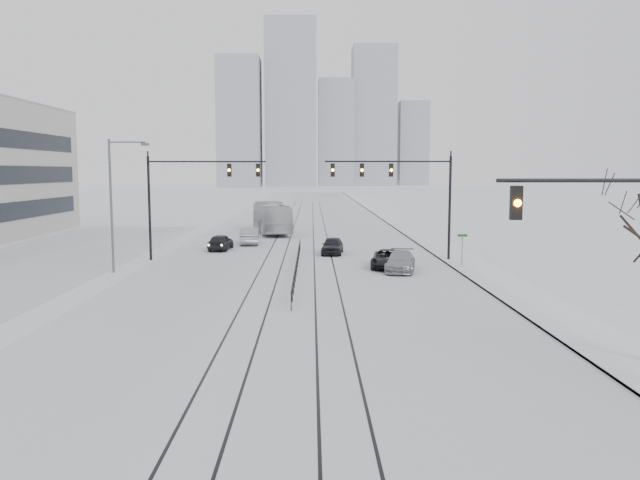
{
  "coord_description": "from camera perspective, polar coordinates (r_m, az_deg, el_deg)",
  "views": [
    {
      "loc": [
        1.02,
        -12.14,
        6.87
      ],
      "look_at": [
        1.46,
        21.04,
        3.2
      ],
      "focal_mm": 35.0,
      "sensor_mm": 36.0,
      "label": 1
    }
  ],
  "objects": [
    {
      "name": "road",
      "position": [
        72.48,
        -1.56,
        0.88
      ],
      "size": [
        22.0,
        260.0,
        0.02
      ],
      "primitive_type": "cube",
      "color": "silver",
      "rests_on": "ground"
    },
    {
      "name": "sidewalk_east",
      "position": [
        73.53,
        9.02,
        0.93
      ],
      "size": [
        5.0,
        260.0,
        0.16
      ],
      "primitive_type": "cube",
      "color": "white",
      "rests_on": "ground"
    },
    {
      "name": "curb",
      "position": [
        73.16,
        7.12,
        0.92
      ],
      "size": [
        0.1,
        260.0,
        0.12
      ],
      "primitive_type": "cube",
      "color": "gray",
      "rests_on": "ground"
    },
    {
      "name": "parking_strip",
      "position": [
        52.07,
        -24.57,
        -1.83
      ],
      "size": [
        14.0,
        60.0,
        0.03
      ],
      "primitive_type": "cube",
      "color": "silver",
      "rests_on": "ground"
    },
    {
      "name": "tram_rails",
      "position": [
        52.6,
        -1.86,
        -1.17
      ],
      "size": [
        5.3,
        180.0,
        0.01
      ],
      "color": "black",
      "rests_on": "ground"
    },
    {
      "name": "skyline",
      "position": [
        286.78,
        0.04,
        11.06
      ],
      "size": [
        96.0,
        48.0,
        72.0
      ],
      "color": "#9BA1AA",
      "rests_on": "ground"
    },
    {
      "name": "traffic_mast_ne",
      "position": [
        47.69,
        7.87,
        4.92
      ],
      "size": [
        9.6,
        0.37,
        8.0
      ],
      "color": "black",
      "rests_on": "ground"
    },
    {
      "name": "traffic_mast_nw",
      "position": [
        49.09,
        -12.01,
        4.66
      ],
      "size": [
        9.1,
        0.37,
        8.0
      ],
      "color": "black",
      "rests_on": "ground"
    },
    {
      "name": "street_light_west",
      "position": [
        44.2,
        -18.2,
        3.84
      ],
      "size": [
        2.73,
        0.25,
        9.0
      ],
      "color": "#595B60",
      "rests_on": "ground"
    },
    {
      "name": "median_fence",
      "position": [
        42.63,
        -2.12,
        -2.25
      ],
      "size": [
        0.06,
        24.0,
        1.0
      ],
      "color": "black",
      "rests_on": "ground"
    },
    {
      "name": "street_sign",
      "position": [
        45.75,
        12.88,
        -0.46
      ],
      "size": [
        0.7,
        0.06,
        2.4
      ],
      "color": "#595B60",
      "rests_on": "ground"
    },
    {
      "name": "sedan_sb_inner",
      "position": [
        55.06,
        -9.07,
        -0.2
      ],
      "size": [
        1.98,
        4.27,
        1.41
      ],
      "primitive_type": "imported",
      "rotation": [
        0.0,
        0.0,
        3.07
      ],
      "color": "black",
      "rests_on": "ground"
    },
    {
      "name": "sedan_sb_outer",
      "position": [
        59.15,
        -6.45,
        0.36
      ],
      "size": [
        1.99,
        4.84,
        1.56
      ],
      "primitive_type": "imported",
      "rotation": [
        0.0,
        0.0,
        3.21
      ],
      "color": "#A0A4A8",
      "rests_on": "ground"
    },
    {
      "name": "sedan_nb_front",
      "position": [
        44.67,
        6.16,
        -1.75
      ],
      "size": [
        2.91,
        4.9,
        1.28
      ],
      "primitive_type": "imported",
      "rotation": [
        0.0,
        0.0,
        -0.18
      ],
      "color": "black",
      "rests_on": "ground"
    },
    {
      "name": "sedan_nb_right",
      "position": [
        43.2,
        7.36,
        -1.97
      ],
      "size": [
        2.82,
        5.02,
        1.37
      ],
      "primitive_type": "imported",
      "rotation": [
        0.0,
        0.0,
        -0.2
      ],
      "color": "#96979C",
      "rests_on": "ground"
    },
    {
      "name": "sedan_nb_far",
      "position": [
        51.79,
        1.14,
        -0.53
      ],
      "size": [
        2.12,
        4.29,
        1.41
      ],
      "primitive_type": "imported",
      "rotation": [
        0.0,
        0.0,
        -0.11
      ],
      "color": "black",
      "rests_on": "ground"
    },
    {
      "name": "box_truck",
      "position": [
        69.5,
        -4.45,
        2.03
      ],
      "size": [
        5.17,
        12.58,
        3.41
      ],
      "primitive_type": "imported",
      "rotation": [
        0.0,
        0.0,
        3.34
      ],
      "color": "#B8BABC",
      "rests_on": "ground"
    }
  ]
}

